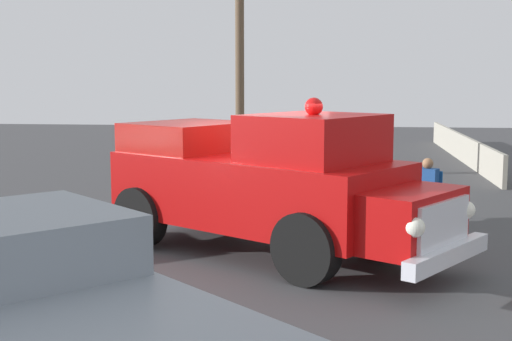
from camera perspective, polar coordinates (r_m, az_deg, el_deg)
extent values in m
plane|color=#424244|center=(12.30, -0.12, -6.13)|extent=(60.00, 60.00, 0.00)
cylinder|color=black|center=(11.65, 9.83, -4.38)|extent=(0.84, 1.04, 1.04)
cylinder|color=black|center=(10.02, 4.02, -6.26)|extent=(0.84, 1.04, 1.04)
cylinder|color=black|center=(13.71, -2.92, -2.49)|extent=(0.84, 1.04, 1.04)
cylinder|color=black|center=(12.35, -9.26, -3.70)|extent=(0.84, 1.04, 1.04)
cube|color=#B70C0C|center=(11.74, 0.00, -1.55)|extent=(4.45, 5.25, 1.10)
cube|color=#B70C0C|center=(10.20, 12.39, -3.87)|extent=(1.96, 1.72, 0.84)
cube|color=#B70C0C|center=(10.93, 4.63, 2.50)|extent=(2.52, 2.47, 0.76)
cube|color=#B21914|center=(12.69, -5.37, 2.51)|extent=(2.57, 2.50, 0.60)
cube|color=silver|center=(10.00, 14.68, -4.16)|extent=(1.27, 0.89, 0.64)
cube|color=silver|center=(10.05, 15.12, -6.57)|extent=(1.98, 1.40, 0.24)
sphere|color=white|center=(10.69, 16.49, -3.05)|extent=(0.36, 0.36, 0.26)
sphere|color=white|center=(9.30, 12.63, -4.47)|extent=(0.36, 0.36, 0.26)
sphere|color=red|center=(10.90, 4.65, 5.12)|extent=(0.39, 0.39, 0.28)
cylinder|color=#B7BABF|center=(14.42, 13.83, -3.41)|extent=(0.04, 0.04, 0.44)
cylinder|color=#B7BABF|center=(14.60, 12.24, -3.23)|extent=(0.04, 0.04, 0.44)
cylinder|color=#B7BABF|center=(14.82, 14.51, -3.14)|extent=(0.04, 0.04, 0.44)
cylinder|color=#B7BABF|center=(14.99, 12.96, -2.97)|extent=(0.04, 0.04, 0.44)
cube|color=#1959A5|center=(14.67, 13.41, -2.29)|extent=(0.66, 0.66, 0.04)
cube|color=#1959A5|center=(14.84, 13.82, -1.07)|extent=(0.28, 0.43, 0.56)
cube|color=#B7BABF|center=(14.55, 14.30, -1.74)|extent=(0.40, 0.26, 0.03)
cube|color=#B7BABF|center=(14.74, 12.58, -1.57)|extent=(0.40, 0.26, 0.03)
cylinder|color=#383842|center=(14.43, 13.30, -3.38)|extent=(0.18, 0.18, 0.45)
cylinder|color=#383842|center=(14.51, 12.58, -3.29)|extent=(0.18, 0.18, 0.45)
cube|color=#383842|center=(14.52, 13.59, -2.17)|extent=(0.45, 0.35, 0.13)
cube|color=#383842|center=(14.60, 12.87, -2.10)|extent=(0.45, 0.35, 0.13)
cube|color=#1E478C|center=(14.69, 13.59, -0.87)|extent=(0.39, 0.46, 0.54)
sphere|color=#9E704C|center=(14.63, 13.60, 0.55)|extent=(0.30, 0.30, 0.22)
cylinder|color=#2D334C|center=(14.78, -10.19, -2.18)|extent=(0.21, 0.21, 0.88)
cylinder|color=#2D334C|center=(14.99, -10.45, -2.05)|extent=(0.21, 0.21, 0.88)
cube|color=maroon|center=(14.78, -10.39, 0.63)|extent=(0.49, 0.45, 0.56)
cylinder|color=maroon|center=(14.54, -10.05, 0.29)|extent=(0.14, 0.14, 0.60)
cylinder|color=maroon|center=(15.05, -10.70, 0.52)|extent=(0.14, 0.14, 0.60)
sphere|color=#9E704C|center=(14.74, -10.42, 2.18)|extent=(0.32, 0.32, 0.23)
cylinder|color=brown|center=(21.06, -1.31, 8.65)|extent=(0.26, 0.26, 6.63)
cube|color=#A8A393|center=(26.02, 16.08, 1.83)|extent=(13.53, 0.12, 0.90)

